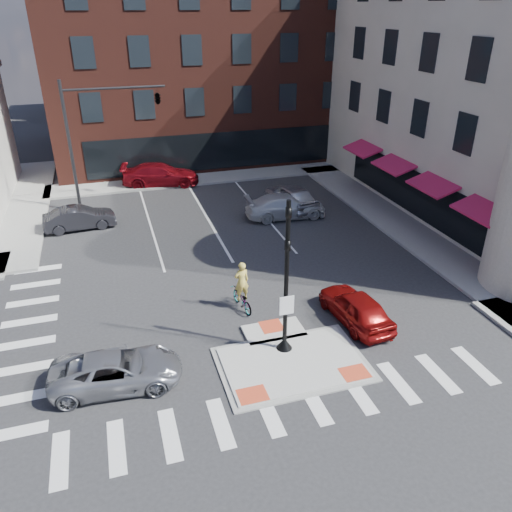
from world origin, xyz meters
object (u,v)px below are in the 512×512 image
object	(u,v)px
bg_car_red	(160,174)
bg_car_dark	(80,218)
red_sedan	(356,307)
cyclist	(242,293)
bg_car_silver	(291,196)
white_pickup	(286,206)
silver_suv	(117,370)

from	to	relation	value
bg_car_red	bg_car_dark	bearing A→B (deg)	149.98
red_sedan	bg_car_red	size ratio (longest dim) A/B	0.73
cyclist	bg_car_silver	bearing A→B (deg)	-129.78
white_pickup	bg_car_silver	world-z (taller)	bg_car_silver
silver_suv	red_sedan	world-z (taller)	red_sedan
silver_suv	cyclist	xyz separation A→B (m)	(5.43, 3.43, 0.13)
red_sedan	bg_car_silver	world-z (taller)	bg_car_silver
bg_car_silver	cyclist	bearing A→B (deg)	50.61
white_pickup	bg_car_silver	bearing A→B (deg)	-27.97
bg_car_dark	bg_car_silver	xyz separation A→B (m)	(13.00, -0.52, 0.14)
red_sedan	silver_suv	bearing A→B (deg)	1.09
white_pickup	bg_car_silver	size ratio (longest dim) A/B	1.04
white_pickup	bg_car_silver	xyz separation A→B (m)	(0.85, 1.35, 0.09)
bg_car_dark	red_sedan	bearing A→B (deg)	-145.36
bg_car_dark	cyclist	size ratio (longest dim) A/B	1.81
bg_car_dark	cyclist	bearing A→B (deg)	-153.36
silver_suv	white_pickup	size ratio (longest dim) A/B	0.90
white_pickup	cyclist	bearing A→B (deg)	153.71
bg_car_silver	bg_car_red	distance (m)	10.30
bg_car_silver	white_pickup	bearing A→B (deg)	49.15
silver_suv	bg_car_silver	bearing A→B (deg)	-35.23
white_pickup	cyclist	world-z (taller)	cyclist
silver_suv	bg_car_dark	xyz separation A→B (m)	(-1.29, 14.56, 0.05)
cyclist	white_pickup	bearing A→B (deg)	-129.57
bg_car_silver	bg_car_red	size ratio (longest dim) A/B	0.87
bg_car_dark	bg_car_red	bearing A→B (deg)	-44.64
white_pickup	bg_car_red	distance (m)	10.74
white_pickup	bg_car_red	bearing A→B (deg)	41.79
bg_car_silver	red_sedan	bearing A→B (deg)	72.25
red_sedan	bg_car_silver	distance (m)	13.11
silver_suv	bg_car_silver	world-z (taller)	bg_car_silver
white_pickup	red_sedan	bearing A→B (deg)	178.21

